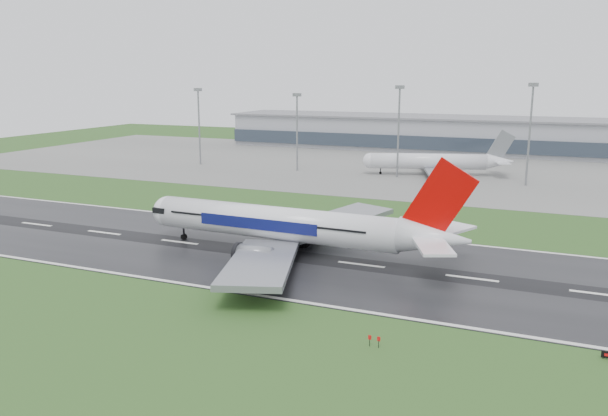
% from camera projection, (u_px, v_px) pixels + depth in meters
% --- Properties ---
extents(ground, '(520.00, 520.00, 0.00)m').
position_uv_depth(ground, '(361.00, 265.00, 112.47)').
color(ground, '#25491B').
rests_on(ground, ground).
extents(runway, '(400.00, 45.00, 0.10)m').
position_uv_depth(runway, '(361.00, 265.00, 112.46)').
color(runway, black).
rests_on(runway, ground).
extents(apron, '(400.00, 130.00, 0.08)m').
position_uv_depth(apron, '(464.00, 170.00, 224.93)').
color(apron, slate).
rests_on(apron, ground).
extents(terminal, '(240.00, 36.00, 15.00)m').
position_uv_depth(terminal, '(485.00, 136.00, 277.32)').
color(terminal, gray).
rests_on(terminal, ground).
extents(main_airliner, '(68.06, 64.96, 19.68)m').
position_uv_depth(main_airliner, '(296.00, 205.00, 117.00)').
color(main_airliner, white).
rests_on(main_airliner, runway).
extents(parked_airliner, '(65.21, 62.81, 15.52)m').
position_uv_depth(parked_airliner, '(435.00, 153.00, 212.47)').
color(parked_airliner, silver).
rests_on(parked_airliner, apron).
extents(floodmast_0, '(0.64, 0.64, 28.51)m').
position_uv_depth(floodmast_0, '(199.00, 128.00, 236.86)').
color(floodmast_0, gray).
rests_on(floodmast_0, ground).
extents(floodmast_1, '(0.64, 0.64, 27.04)m').
position_uv_depth(floodmast_1, '(297.00, 134.00, 221.13)').
color(floodmast_1, gray).
rests_on(floodmast_1, ground).
extents(floodmast_2, '(0.64, 0.64, 30.01)m').
position_uv_depth(floodmast_2, '(398.00, 134.00, 206.47)').
color(floodmast_2, gray).
rests_on(floodmast_2, ground).
extents(floodmast_3, '(0.64, 0.64, 31.04)m').
position_uv_depth(floodmast_3, '(529.00, 137.00, 190.37)').
color(floodmast_3, gray).
rests_on(floodmast_3, ground).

